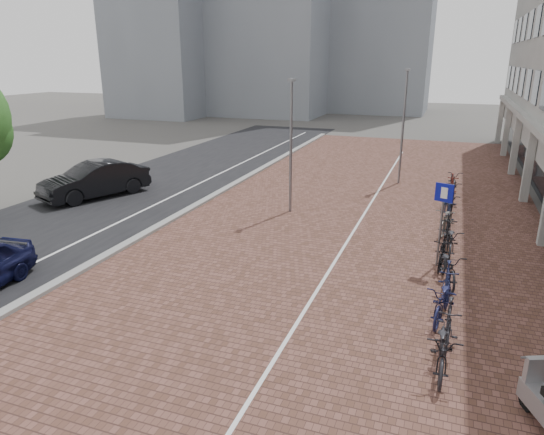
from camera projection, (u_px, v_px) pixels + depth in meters
The scene contains 11 objects.
ground at pixel (184, 345), 11.52m from camera, with size 140.00×140.00×0.00m, color #474442.
plaza_brick at pixel (362, 211), 21.59m from camera, with size 14.50×42.00×0.04m, color brown.
street_asphalt at pixel (147, 189), 25.17m from camera, with size 8.00×50.00×0.03m, color black.
curb at pixel (216, 195), 23.89m from camera, with size 0.35×42.00×0.14m, color gray.
lane_line at pixel (181, 192), 24.52m from camera, with size 0.12×44.00×0.00m, color white.
parking_line at pixel (366, 211), 21.52m from camera, with size 0.10×30.00×0.00m, color white.
car_dark at pixel (95, 180), 23.48m from camera, with size 1.78×5.11×1.68m, color black.
parking_sign at pixel (442, 211), 15.24m from camera, with size 0.55×0.25×2.75m.
lamp_near at pixel (291, 149), 20.60m from camera, with size 0.12×0.12×5.54m, color slate.
lamp_far at pixel (403, 129), 25.39m from camera, with size 0.12×0.12×5.82m, color slate.
bike_row at pixel (449, 230), 17.62m from camera, with size 1.21×18.10×1.05m.
Camera 1 is at (5.36, -8.73, 6.39)m, focal length 32.59 mm.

